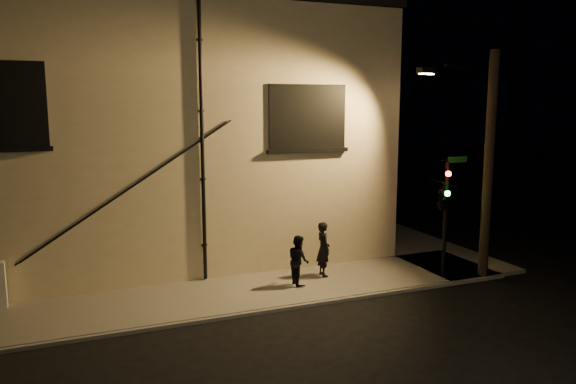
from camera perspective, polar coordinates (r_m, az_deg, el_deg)
name	(u,v)px	position (r m, az deg, el deg)	size (l,w,h in m)	color
ground	(298,307)	(15.38, 1.03, -11.65)	(90.00, 90.00, 0.00)	black
sidewalk	(280,259)	(19.66, -0.80, -6.79)	(21.00, 16.00, 0.12)	slate
building	(133,130)	(22.37, -15.46, 6.13)	(16.20, 12.23, 8.80)	beige
pedestrian_a	(323,249)	(17.42, 3.61, -5.80)	(0.62, 0.41, 1.70)	black
pedestrian_b	(299,260)	(16.61, 1.08, -6.92)	(0.72, 0.56, 1.48)	black
traffic_signal	(443,197)	(17.56, 15.49, -0.51)	(1.36, 2.19, 3.69)	black
streetlamp_pole	(485,160)	(18.03, 19.35, 3.10)	(2.02, 1.39, 6.98)	black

